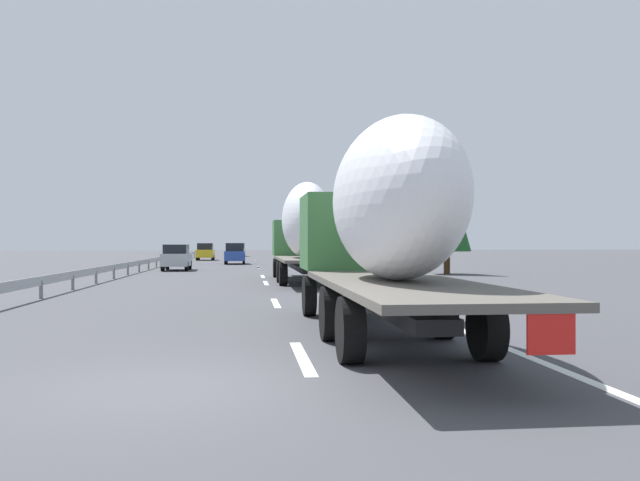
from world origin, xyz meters
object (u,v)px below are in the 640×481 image
truck_trailing (382,220)px  car_blue_sedan (235,253)px  road_sign (315,240)px  car_white_van (239,250)px  car_yellow_coupe (205,252)px  truck_lead (304,228)px  car_silver_hatch (177,257)px

truck_trailing → car_blue_sedan: 46.39m
road_sign → car_white_van: bearing=10.4°
truck_trailing → car_yellow_coupe: truck_trailing is taller
truck_lead → car_silver_hatch: bearing=26.8°
car_yellow_coupe → road_sign: size_ratio=1.43×
truck_lead → truck_trailing: 18.04m
truck_lead → car_white_van: (62.19, 3.78, -1.63)m
car_blue_sedan → truck_lead: bearing=-172.5°
truck_trailing → car_yellow_coupe: 60.06m
car_yellow_coupe → truck_trailing: bearing=-173.2°
truck_trailing → road_sign: size_ratio=4.00×
car_silver_hatch → road_sign: bearing=-46.5°
road_sign → truck_trailing: bearing=175.9°
truck_trailing → car_yellow_coupe: bearing=6.8°
car_yellow_coupe → road_sign: bearing=-148.6°
car_white_van → car_silver_hatch: 47.55m
truck_lead → car_yellow_coupe: truck_lead is taller
truck_lead → road_sign: (24.80, -3.10, -0.46)m
car_yellow_coupe → car_white_van: 20.88m
car_silver_hatch → truck_lead: bearing=-153.2°
car_white_van → road_sign: 38.04m
car_yellow_coupe → truck_lead: bearing=-170.2°
car_yellow_coupe → car_silver_hatch: size_ratio=1.04×
car_white_van → car_silver_hatch: car_white_van is taller
truck_lead → road_sign: truck_lead is taller
road_sign → car_blue_sedan: bearing=63.6°
car_blue_sedan → car_yellow_coupe: bearing=14.3°
truck_lead → car_white_van: 62.32m
car_silver_hatch → truck_trailing: bearing=-167.2°
car_white_van → truck_trailing: bearing=-177.3°
truck_trailing → car_white_van: (80.23, 3.78, -1.39)m
truck_trailing → road_sign: bearing=-4.1°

